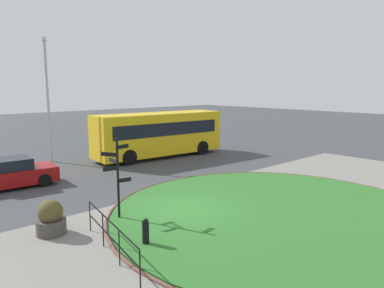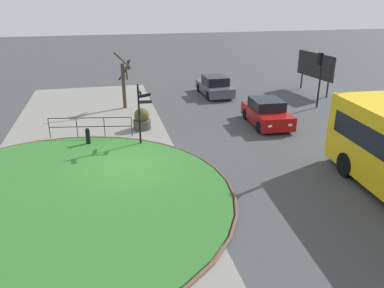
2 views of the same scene
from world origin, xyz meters
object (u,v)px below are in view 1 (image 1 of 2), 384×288
(bollard_foreground, at_px, (146,232))
(signpost_directional, at_px, (117,173))
(car_far_lane, at_px, (13,174))
(lamppost_tall, at_px, (48,96))
(bus_yellow, at_px, (159,133))
(planter_near_signpost, at_px, (51,219))

(bollard_foreground, bearing_deg, signpost_directional, 77.94)
(signpost_directional, xyz_separation_m, car_far_lane, (-1.62, 7.33, -1.11))
(car_far_lane, relative_size, lamppost_tall, 0.50)
(bollard_foreground, bearing_deg, lamppost_tall, 79.77)
(bus_yellow, bearing_deg, signpost_directional, -129.96)
(bus_yellow, relative_size, car_far_lane, 2.37)
(signpost_directional, xyz_separation_m, lamppost_tall, (2.11, 12.18, 2.51))
(signpost_directional, distance_m, lamppost_tall, 12.62)
(planter_near_signpost, bearing_deg, lamppost_tall, 69.23)
(signpost_directional, height_order, car_far_lane, signpost_directional)
(bus_yellow, bearing_deg, planter_near_signpost, -138.00)
(signpost_directional, distance_m, bollard_foreground, 2.96)
(bollard_foreground, height_order, bus_yellow, bus_yellow)
(bus_yellow, bearing_deg, lamppost_tall, 155.26)
(signpost_directional, relative_size, bus_yellow, 0.33)
(bollard_foreground, xyz_separation_m, lamppost_tall, (2.67, 14.77, 3.84))
(signpost_directional, xyz_separation_m, bus_yellow, (8.43, 8.70, -0.12))
(car_far_lane, height_order, planter_near_signpost, car_far_lane)
(bollard_foreground, distance_m, lamppost_tall, 15.49)
(bus_yellow, relative_size, lamppost_tall, 1.18)
(planter_near_signpost, bearing_deg, bus_yellow, 37.89)
(car_far_lane, bearing_deg, bollard_foreground, -80.95)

